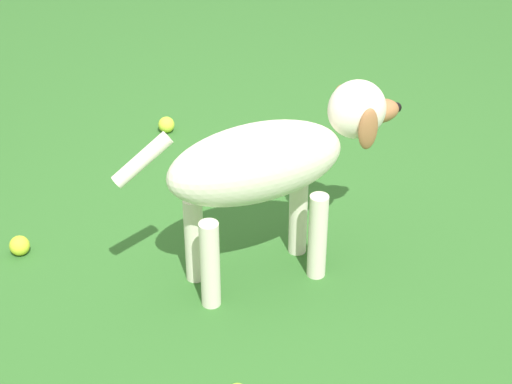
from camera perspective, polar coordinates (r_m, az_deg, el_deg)
The scene contains 4 objects.
ground at distance 2.80m, azimuth -3.02°, elevation -3.98°, with size 14.00×14.00×0.00m, color #2D6026.
dog at distance 2.48m, azimuth 1.12°, elevation 2.00°, with size 0.81×0.49×0.61m.
tennis_ball_2 at distance 3.49m, azimuth -6.04°, elevation 4.51°, with size 0.07×0.07×0.07m, color #C2DC35.
tennis_ball_3 at distance 2.87m, azimuth -15.59°, elevation -3.48°, with size 0.07×0.07×0.07m, color #C3D32E.
Camera 1 is at (0.36, -2.22, 1.67)m, focal length 59.61 mm.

